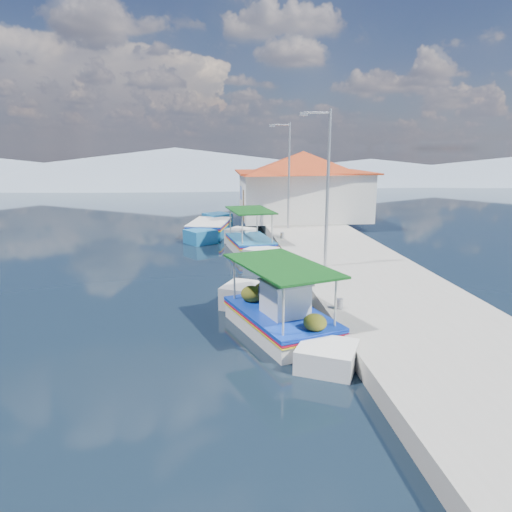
{
  "coord_description": "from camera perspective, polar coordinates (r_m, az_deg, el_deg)",
  "views": [
    {
      "loc": [
        0.14,
        -15.55,
        5.06
      ],
      "look_at": [
        1.7,
        0.58,
        1.3
      ],
      "focal_mm": 32.58,
      "sensor_mm": 36.0,
      "label": 1
    }
  ],
  "objects": [
    {
      "name": "caique_blue_hull",
      "position": [
        28.01,
        -5.77,
        3.29
      ],
      "size": [
        2.96,
        6.87,
        1.25
      ],
      "rotation": [
        0.0,
        0.0,
        0.2
      ],
      "color": "#1B69A4",
      "rests_on": "ground"
    },
    {
      "name": "harbor_building",
      "position": [
        31.23,
        5.74,
        8.8
      ],
      "size": [
        10.49,
        10.49,
        4.4
      ],
      "color": "white",
      "rests_on": "quay"
    },
    {
      "name": "bollards",
      "position": [
        21.58,
        4.36,
        1.23
      ],
      "size": [
        0.2,
        17.2,
        0.3
      ],
      "color": "#A5A8AD",
      "rests_on": "quay"
    },
    {
      "name": "lamp_post_far",
      "position": [
        26.94,
        3.87,
        10.46
      ],
      "size": [
        1.21,
        0.14,
        6.0
      ],
      "color": "#A5A8AD",
      "rests_on": "quay"
    },
    {
      "name": "lamp_post_near",
      "position": [
        18.13,
        8.53,
        9.1
      ],
      "size": [
        1.21,
        0.14,
        6.0
      ],
      "color": "#A5A8AD",
      "rests_on": "quay"
    },
    {
      "name": "quay",
      "position": [
        22.82,
        9.22,
        0.72
      ],
      "size": [
        5.0,
        44.0,
        0.5
      ],
      "primitive_type": "cube",
      "color": "#9B9791",
      "rests_on": "ground"
    },
    {
      "name": "mountain_ridge",
      "position": [
        71.9,
        -0.42,
        10.65
      ],
      "size": [
        171.4,
        96.0,
        5.5
      ],
      "color": "gray",
      "rests_on": "ground"
    },
    {
      "name": "ground",
      "position": [
        16.36,
        -5.77,
        -5.03
      ],
      "size": [
        160.0,
        160.0,
        0.0
      ],
      "primitive_type": "plane",
      "color": "black",
      "rests_on": "ground"
    },
    {
      "name": "caique_green_canopy",
      "position": [
        23.45,
        -0.7,
        1.47
      ],
      "size": [
        2.48,
        6.2,
        2.35
      ],
      "rotation": [
        0.0,
        0.0,
        -0.15
      ],
      "color": "white",
      "rests_on": "ground"
    },
    {
      "name": "main_caique",
      "position": [
        13.18,
        3.07,
        -7.55
      ],
      "size": [
        3.36,
        6.32,
        2.2
      ],
      "rotation": [
        0.0,
        0.0,
        -0.34
      ],
      "color": "white",
      "rests_on": "ground"
    }
  ]
}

